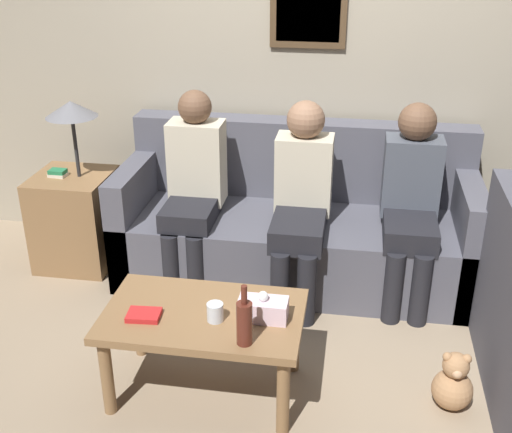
{
  "coord_description": "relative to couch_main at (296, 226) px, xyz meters",
  "views": [
    {
      "loc": [
        0.35,
        -3.23,
        2.15
      ],
      "look_at": [
        -0.16,
        -0.14,
        0.69
      ],
      "focal_mm": 45.0,
      "sensor_mm": 36.0,
      "label": 1
    }
  ],
  "objects": [
    {
      "name": "ground_plane",
      "position": [
        0.0,
        -0.52,
        -0.33
      ],
      "size": [
        16.0,
        16.0,
        0.0
      ],
      "primitive_type": "plane",
      "color": "gray"
    },
    {
      "name": "drinking_glass",
      "position": [
        -0.24,
        -1.32,
        0.17
      ],
      "size": [
        0.08,
        0.08,
        0.09
      ],
      "color": "silver",
      "rests_on": "coffee_table"
    },
    {
      "name": "book_stack",
      "position": [
        -0.57,
        -1.35,
        0.14
      ],
      "size": [
        0.16,
        0.13,
        0.03
      ],
      "color": "red",
      "rests_on": "coffee_table"
    },
    {
      "name": "wine_bottle",
      "position": [
        -0.07,
        -1.47,
        0.24
      ],
      "size": [
        0.07,
        0.07,
        0.29
      ],
      "color": "#562319",
      "rests_on": "coffee_table"
    },
    {
      "name": "person_right",
      "position": [
        0.69,
        -0.15,
        0.32
      ],
      "size": [
        0.34,
        0.63,
        1.19
      ],
      "color": "black",
      "rests_on": "ground_plane"
    },
    {
      "name": "person_left",
      "position": [
        -0.63,
        -0.16,
        0.33
      ],
      "size": [
        0.34,
        0.58,
        1.22
      ],
      "color": "black",
      "rests_on": "ground_plane"
    },
    {
      "name": "teddy_bear",
      "position": [
        0.89,
        -1.19,
        -0.2
      ],
      "size": [
        0.2,
        0.2,
        0.31
      ],
      "color": "#A87A51",
      "rests_on": "ground_plane"
    },
    {
      "name": "side_table_with_lamp",
      "position": [
        -1.46,
        -0.11,
        0.04
      ],
      "size": [
        0.49,
        0.49,
        1.13
      ],
      "color": "olive",
      "rests_on": "ground_plane"
    },
    {
      "name": "person_middle",
      "position": [
        0.05,
        -0.23,
        0.32
      ],
      "size": [
        0.34,
        0.67,
        1.19
      ],
      "color": "black",
      "rests_on": "ground_plane"
    },
    {
      "name": "tissue_box",
      "position": [
        -0.02,
        -1.26,
        0.18
      ],
      "size": [
        0.23,
        0.12,
        0.14
      ],
      "color": "silver",
      "rests_on": "coffee_table"
    },
    {
      "name": "couch_main",
      "position": [
        0.0,
        0.0,
        0.0
      ],
      "size": [
        2.23,
        0.86,
        0.96
      ],
      "color": "#4C4C56",
      "rests_on": "ground_plane"
    },
    {
      "name": "wall_back",
      "position": [
        0.0,
        0.45,
        0.97
      ],
      "size": [
        9.0,
        0.08,
        2.6
      ],
      "color": "#9E937F",
      "rests_on": "ground_plane"
    },
    {
      "name": "coffee_table",
      "position": [
        -0.31,
        -1.26,
        0.06
      ],
      "size": [
        0.95,
        0.58,
        0.46
      ],
      "color": "olive",
      "rests_on": "ground_plane"
    }
  ]
}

